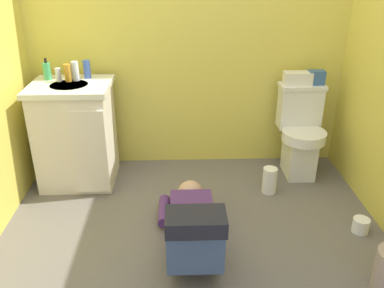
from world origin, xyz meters
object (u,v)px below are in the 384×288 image
Objects in this scene: paper_towel_roll at (270,180)px; toilet at (300,132)px; toiletry_bag at (316,77)px; bottle_amber at (68,73)px; bottle_blue at (87,69)px; soap_dispenser at (47,71)px; toilet_paper_roll at (361,225)px; vanity_cabinet at (76,133)px; faucet at (73,72)px; tissue_box at (298,78)px; bottle_white at (58,75)px; person_plumber at (192,226)px; bottle_clear at (75,71)px.

toilet is at bearing 46.80° from paper_towel_roll.
bottle_amber reaches higher than toiletry_bag.
toilet is at bearing -2.99° from bottle_blue.
soap_dispenser is 1.51× the size of toilet_paper_roll.
soap_dispenser is 0.80× the size of paper_towel_roll.
faucet reaches higher than vanity_cabinet.
tissue_box is 1.86m from bottle_white.
bottle_blue is at bearing 154.10° from toilet_paper_roll.
toilet is 0.44m from tissue_box.
toiletry_bag reaches higher than person_plumber.
toilet is at bearing 46.66° from person_plumber.
bottle_amber reaches higher than vanity_cabinet.
toilet_paper_roll is (0.26, -0.93, -0.75)m from tissue_box.
faucet reaches higher than toilet.
toilet_paper_roll is at bearing -25.90° from bottle_blue.
bottle_amber is 1.75m from paper_towel_roll.
bottle_clear is at bearing -8.04° from soap_dispenser.
vanity_cabinet is 0.52m from soap_dispenser.
person_plumber is 9.68× the size of toilet_paper_roll.
faucet is at bearing 91.31° from vanity_cabinet.
bottle_clear is at bearing -57.67° from faucet.
person_plumber is at bearing -49.97° from faucet.
paper_towel_roll is (-0.30, -0.32, -0.26)m from toilet.
toilet_paper_roll is at bearing -20.80° from vanity_cabinet.
person_plumber is 0.91m from paper_towel_roll.
toiletry_bag is at bearing 40.77° from toilet.
faucet is 0.76× the size of bottle_amber.
bottle_blue is (0.13, 0.09, 0.00)m from bottle_amber.
faucet is 0.07m from bottle_clear.
toilet is 3.60× the size of paper_towel_roll.
bottle_white is 0.22m from bottle_blue.
bottle_amber is (-0.90, 0.98, 0.71)m from person_plumber.
toilet reaches higher than paper_towel_roll.
person_plumber is at bearing -129.42° from tissue_box.
bottle_amber is (-0.02, 0.07, 0.47)m from vanity_cabinet.
toiletry_bag is 0.60× the size of paper_towel_roll.
bottle_blue reaches higher than toilet_paper_roll.
bottle_blue reaches higher than toilet.
toilet is 6.82× the size of toilet_paper_roll.
soap_dispenser is 2.53m from toilet_paper_roll.
tissue_box is 1.51× the size of bottle_clear.
bottle_blue is at bearing 9.27° from faucet.
faucet is at bearing -179.44° from toiletry_bag.
tissue_box is 1.67× the size of bottle_amber.
bottle_clear is at bearing 23.41° from bottle_amber.
soap_dispenser is at bearing 151.72° from bottle_white.
toilet is at bearing -0.65° from bottle_clear.
vanity_cabinet is 5.87× the size of bottle_blue.
tissue_box is at bearing 5.34° from vanity_cabinet.
vanity_cabinet is at bearing -177.65° from toilet.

